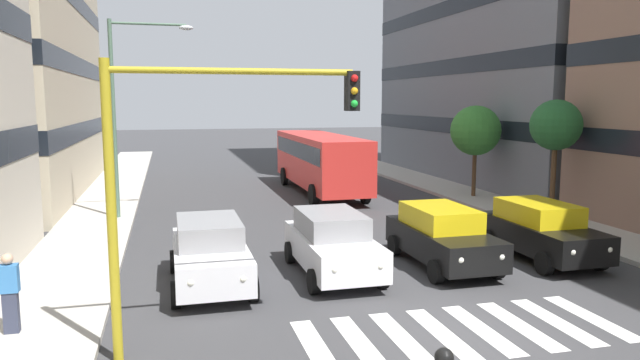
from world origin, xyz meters
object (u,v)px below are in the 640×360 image
car_3 (210,252)px  street_lamp_right (127,98)px  car_2 (332,243)px  car_1 (442,236)px  bus_behind_traffic (320,157)px  car_0 (540,230)px  traffic_light_gantry (188,158)px  street_tree_1 (556,126)px  pedestrian_waiting (10,292)px  street_tree_2 (476,131)px

car_3 → street_lamp_right: street_lamp_right is taller
car_2 → street_lamp_right: size_ratio=0.58×
car_1 → bus_behind_traffic: 14.10m
car_0 → traffic_light_gantry: size_ratio=0.81×
street_tree_1 → pedestrian_waiting: 19.40m
car_2 → street_tree_2: 14.64m
car_3 → street_tree_2: bearing=-142.1°
car_1 → car_3: bearing=1.5°
car_1 → bus_behind_traffic: size_ratio=0.42×
bus_behind_traffic → traffic_light_gantry: size_ratio=1.91×
bus_behind_traffic → street_tree_2: (-6.80, 3.77, 1.46)m
street_lamp_right → street_tree_1: (-16.12, 4.52, -1.07)m
car_1 → street_tree_1: (-7.02, -4.59, 2.91)m
car_3 → street_tree_2: 17.21m
street_tree_1 → street_tree_2: size_ratio=1.06×
car_1 → bus_behind_traffic: (0.00, -14.07, 0.97)m
bus_behind_traffic → street_lamp_right: (9.10, 4.96, 3.00)m
traffic_light_gantry → pedestrian_waiting: 4.70m
traffic_light_gantry → street_tree_2: traffic_light_gantry is taller
car_1 → street_tree_2: size_ratio=1.01×
street_tree_2 → car_3: bearing=37.9°
car_1 → street_tree_1: size_ratio=0.95×
car_1 → car_2: bearing=0.1°
car_2 → bus_behind_traffic: 14.49m
car_2 → bus_behind_traffic: size_ratio=0.42×
car_3 → traffic_light_gantry: bearing=81.5°
street_lamp_right → car_3: bearing=104.9°
car_0 → street_tree_2: (-3.58, -10.36, 2.44)m
bus_behind_traffic → street_tree_2: street_tree_2 is taller
car_2 → car_1: bearing=-179.9°
car_2 → pedestrian_waiting: bearing=19.8°
car_1 → street_tree_1: street_tree_1 is taller
traffic_light_gantry → street_tree_2: bearing=-134.0°
street_tree_1 → bus_behind_traffic: bearing=-53.5°
car_0 → car_1: bearing=-1.1°
car_3 → street_tree_1: street_tree_1 is taller
car_3 → street_lamp_right: size_ratio=0.58×
traffic_light_gantry → street_tree_1: 16.78m
car_1 → street_lamp_right: bearing=-45.0°
car_3 → street_tree_2: street_tree_2 is taller
car_2 → street_tree_2: bearing=-134.4°
bus_behind_traffic → street_lamp_right: size_ratio=1.36×
street_tree_1 → street_lamp_right: bearing=-15.7°
car_3 → traffic_light_gantry: size_ratio=0.81×
car_3 → street_lamp_right: bearing=-75.1°
street_lamp_right → pedestrian_waiting: size_ratio=4.74×
car_0 → street_lamp_right: size_ratio=0.58×
street_tree_1 → street_tree_2: (0.22, -5.72, -0.47)m
car_2 → street_tree_1: (-10.33, -4.59, 2.91)m
bus_behind_traffic → pedestrian_waiting: 19.92m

